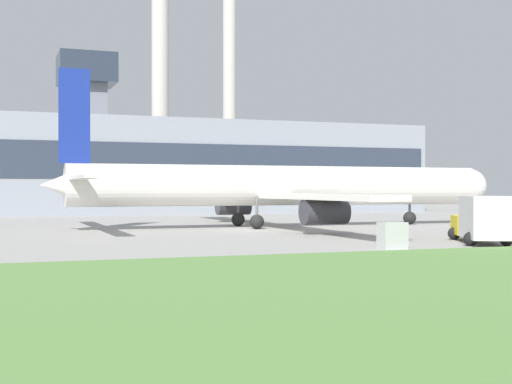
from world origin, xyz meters
name	(u,v)px	position (x,y,z in m)	size (l,w,h in m)	color
ground_plane	(259,230)	(0.00, 0.00, 0.00)	(400.00, 400.00, 0.00)	#999691
terminal_building	(148,166)	(-0.30, 36.58, 5.58)	(66.61, 12.86, 18.05)	#8C939E
smokestack_left	(160,65)	(7.50, 65.59, 22.61)	(3.13, 3.13, 44.96)	beige
smokestack_right	(230,98)	(19.18, 65.93, 17.80)	(2.50, 2.50, 35.40)	beige
airplane	(280,187)	(2.88, 3.13, 2.98)	(35.31, 34.95, 10.90)	white
pushback_tug	(496,213)	(22.10, 2.88, 0.82)	(3.67, 2.36, 1.85)	gray
fuel_truck	(481,220)	(6.52, -15.46, 1.20)	(4.31, 6.41, 2.45)	yellow
traffic_cone_near_nose	(489,228)	(13.49, -7.27, 0.26)	(0.56, 0.56, 0.57)	black
utility_cabinet	(392,236)	(0.43, -16.92, 0.63)	(1.23, 0.82, 1.26)	#B2B7B2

